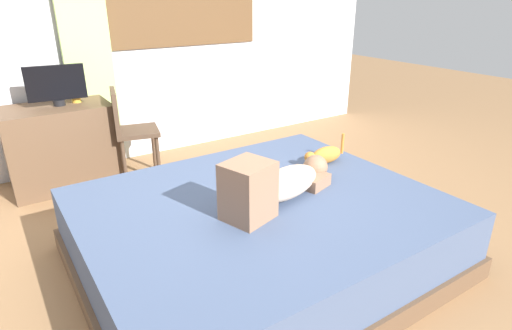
{
  "coord_description": "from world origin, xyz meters",
  "views": [
    {
      "loc": [
        -1.26,
        -1.91,
        1.66
      ],
      "look_at": [
        0.15,
        0.22,
        0.6
      ],
      "focal_mm": 29.48,
      "sensor_mm": 36.0,
      "label": 1
    }
  ],
  "objects_px": {
    "tv_monitor": "(56,85)",
    "cat": "(325,155)",
    "person_lying": "(278,184)",
    "chair_by_desk": "(129,127)",
    "bed": "(260,232)",
    "cup": "(76,97)",
    "desk": "(61,146)"
  },
  "relations": [
    {
      "from": "bed",
      "to": "person_lying",
      "type": "xyz_separation_m",
      "value": [
        0.09,
        -0.05,
        0.34
      ]
    },
    {
      "from": "tv_monitor",
      "to": "chair_by_desk",
      "type": "xyz_separation_m",
      "value": [
        0.51,
        -0.22,
        -0.41
      ]
    },
    {
      "from": "desk",
      "to": "chair_by_desk",
      "type": "height_order",
      "value": "chair_by_desk"
    },
    {
      "from": "bed",
      "to": "desk",
      "type": "xyz_separation_m",
      "value": [
        -0.81,
        2.02,
        0.15
      ]
    },
    {
      "from": "tv_monitor",
      "to": "cat",
      "type": "bearing_deg",
      "value": -49.48
    },
    {
      "from": "desk",
      "to": "tv_monitor",
      "type": "relative_size",
      "value": 1.87
    },
    {
      "from": "bed",
      "to": "person_lying",
      "type": "bearing_deg",
      "value": -30.63
    },
    {
      "from": "person_lying",
      "to": "cat",
      "type": "height_order",
      "value": "person_lying"
    },
    {
      "from": "person_lying",
      "to": "cup",
      "type": "xyz_separation_m",
      "value": [
        -0.7,
        2.12,
        0.22
      ]
    },
    {
      "from": "bed",
      "to": "chair_by_desk",
      "type": "height_order",
      "value": "chair_by_desk"
    },
    {
      "from": "tv_monitor",
      "to": "chair_by_desk",
      "type": "bearing_deg",
      "value": -22.83
    },
    {
      "from": "person_lying",
      "to": "desk",
      "type": "height_order",
      "value": "person_lying"
    },
    {
      "from": "bed",
      "to": "tv_monitor",
      "type": "xyz_separation_m",
      "value": [
        -0.76,
        2.02,
        0.7
      ]
    },
    {
      "from": "bed",
      "to": "chair_by_desk",
      "type": "relative_size",
      "value": 2.56
    },
    {
      "from": "person_lying",
      "to": "chair_by_desk",
      "type": "xyz_separation_m",
      "value": [
        -0.34,
        1.86,
        -0.06
      ]
    },
    {
      "from": "chair_by_desk",
      "to": "desk",
      "type": "bearing_deg",
      "value": 158.93
    },
    {
      "from": "tv_monitor",
      "to": "bed",
      "type": "bearing_deg",
      "value": -69.36
    },
    {
      "from": "person_lying",
      "to": "cat",
      "type": "bearing_deg",
      "value": 24.61
    },
    {
      "from": "chair_by_desk",
      "to": "cup",
      "type": "bearing_deg",
      "value": 144.74
    },
    {
      "from": "bed",
      "to": "tv_monitor",
      "type": "bearing_deg",
      "value": 110.64
    },
    {
      "from": "tv_monitor",
      "to": "chair_by_desk",
      "type": "height_order",
      "value": "tv_monitor"
    },
    {
      "from": "bed",
      "to": "tv_monitor",
      "type": "relative_size",
      "value": 4.57
    },
    {
      "from": "person_lying",
      "to": "chair_by_desk",
      "type": "height_order",
      "value": "chair_by_desk"
    },
    {
      "from": "cat",
      "to": "desk",
      "type": "height_order",
      "value": "desk"
    },
    {
      "from": "bed",
      "to": "cat",
      "type": "xyz_separation_m",
      "value": [
        0.75,
        0.25,
        0.3
      ]
    },
    {
      "from": "person_lying",
      "to": "chair_by_desk",
      "type": "relative_size",
      "value": 1.08
    },
    {
      "from": "person_lying",
      "to": "cat",
      "type": "relative_size",
      "value": 2.61
    },
    {
      "from": "person_lying",
      "to": "tv_monitor",
      "type": "bearing_deg",
      "value": 112.36
    },
    {
      "from": "cat",
      "to": "bed",
      "type": "bearing_deg",
      "value": -161.79
    },
    {
      "from": "tv_monitor",
      "to": "person_lying",
      "type": "bearing_deg",
      "value": -67.64
    },
    {
      "from": "person_lying",
      "to": "cat",
      "type": "distance_m",
      "value": 0.73
    },
    {
      "from": "desk",
      "to": "chair_by_desk",
      "type": "bearing_deg",
      "value": -21.07
    }
  ]
}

